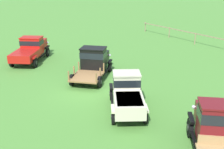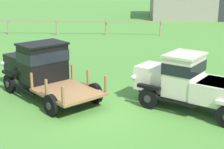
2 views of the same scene
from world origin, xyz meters
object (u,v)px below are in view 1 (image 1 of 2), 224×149
at_px(vintage_truck_foreground_near, 31,49).
at_px(vintage_truck_midrow_center, 127,92).
at_px(vintage_truck_far_side, 218,126).
at_px(vintage_truck_second_in_line, 94,61).

xyz_separation_m(vintage_truck_foreground_near, vintage_truck_midrow_center, (12.40, 1.24, 0.00)).
relative_size(vintage_truck_foreground_near, vintage_truck_midrow_center, 1.13).
bearing_deg(vintage_truck_far_side, vintage_truck_midrow_center, -170.81).
bearing_deg(vintage_truck_second_in_line, vintage_truck_midrow_center, -13.72).
bearing_deg(vintage_truck_second_in_line, vintage_truck_foreground_near, -156.98).
distance_m(vintage_truck_foreground_near, vintage_truck_midrow_center, 12.46).
xyz_separation_m(vintage_truck_second_in_line, vintage_truck_midrow_center, (6.02, -1.47, -0.07)).
height_order(vintage_truck_midrow_center, vintage_truck_far_side, vintage_truck_far_side).
bearing_deg(vintage_truck_second_in_line, vintage_truck_far_side, -3.09).
bearing_deg(vintage_truck_far_side, vintage_truck_second_in_line, 176.91).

